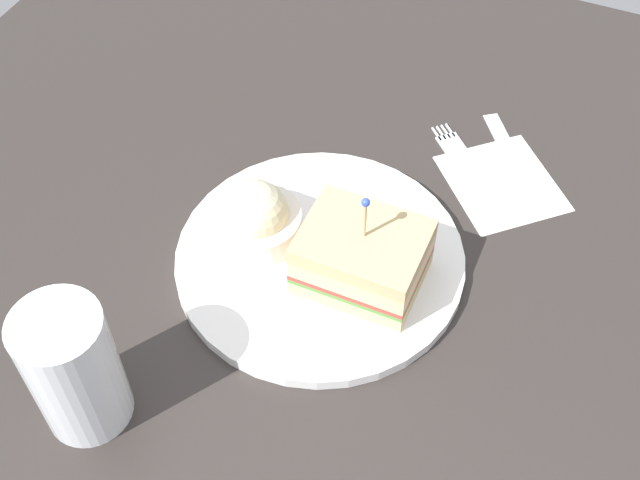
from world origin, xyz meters
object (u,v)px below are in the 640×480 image
sandwich_half_center (362,257)px  fork (462,158)px  drink_glass (76,374)px  knife (510,152)px  plate (320,259)px  coleslaw_bowl (256,218)px  napkin (502,183)px

sandwich_half_center → fork: (-3.37, -17.75, -3.64)cm
sandwich_half_center → drink_glass: bearing=52.9°
drink_glass → knife: size_ratio=1.05×
drink_glass → knife: bearing=-118.9°
plate → knife: size_ratio=2.24×
sandwich_half_center → coleslaw_bowl: size_ratio=1.27×
plate → sandwich_half_center: (-4.08, 0.78, 3.27)cm
drink_glass → plate: bearing=-117.5°
coleslaw_bowl → fork: size_ratio=0.78×
napkin → coleslaw_bowl: bearing=41.0°
plate → napkin: 19.48cm
sandwich_half_center → coleslaw_bowl: 10.08cm
napkin → knife: size_ratio=0.95×
sandwich_half_center → napkin: sandwich_half_center is taller
sandwich_half_center → knife: sandwich_half_center is taller
fork → knife: size_ratio=0.91×
fork → coleslaw_bowl: bearing=51.8°
coleslaw_bowl → fork: coleslaw_bowl is taller
plate → napkin: (-11.88, -15.43, -0.47)cm
drink_glass → napkin: (-22.16, -35.21, -5.03)cm
coleslaw_bowl → napkin: 23.84cm
sandwich_half_center → fork: 18.43cm
napkin → fork: (4.43, -1.54, 0.10)cm
fork → sandwich_half_center: bearing=79.2°
coleslaw_bowl → fork: (-13.41, -17.06, -3.00)cm
coleslaw_bowl → drink_glass: (4.32, 19.69, 1.93)cm
coleslaw_bowl → drink_glass: bearing=77.6°
plate → fork: size_ratio=2.47×
knife → coleslaw_bowl: bearing=48.5°
plate → napkin: bearing=-127.6°
drink_glass → knife: 45.24cm
coleslaw_bowl → knife: size_ratio=0.70×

